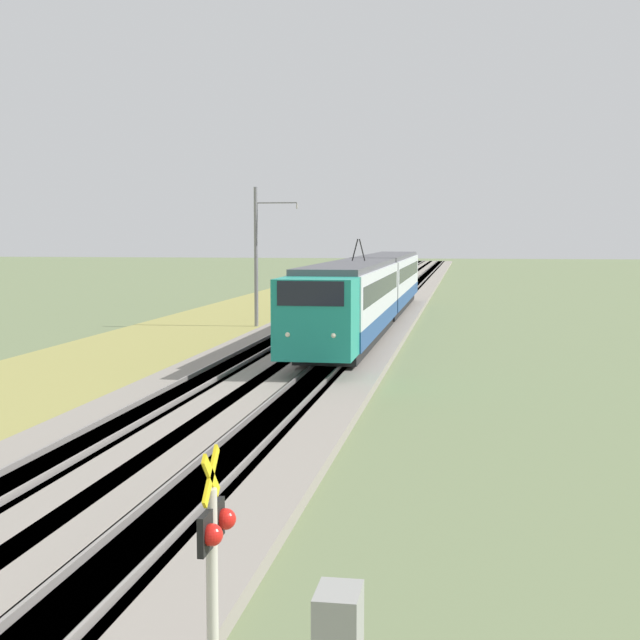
% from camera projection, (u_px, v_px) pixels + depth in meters
% --- Properties ---
extents(ballast_main, '(240.00, 4.40, 0.30)m').
position_uv_depth(ballast_main, '(326.00, 315.00, 58.05)').
color(ballast_main, gray).
rests_on(ballast_main, ground).
extents(ballast_adjacent, '(240.00, 4.40, 0.30)m').
position_uv_depth(ballast_adjacent, '(384.00, 316.00, 57.42)').
color(ballast_adjacent, gray).
rests_on(ballast_adjacent, ground).
extents(track_main, '(240.00, 1.57, 0.45)m').
position_uv_depth(track_main, '(326.00, 315.00, 58.05)').
color(track_main, '#4C4238').
rests_on(track_main, ground).
extents(track_adjacent, '(240.00, 1.57, 0.45)m').
position_uv_depth(track_adjacent, '(384.00, 316.00, 57.42)').
color(track_adjacent, '#4C4238').
rests_on(track_adjacent, ground).
extents(grass_verge, '(240.00, 9.79, 0.12)m').
position_uv_depth(grass_verge, '(247.00, 315.00, 58.92)').
color(grass_verge, '#99934C').
rests_on(grass_verge, ground).
extents(passenger_train, '(39.49, 2.92, 5.18)m').
position_uv_depth(passenger_train, '(372.00, 287.00, 50.08)').
color(passenger_train, teal).
rests_on(passenger_train, ground).
extents(crossing_signal_far, '(0.70, 0.23, 3.44)m').
position_uv_depth(crossing_signal_far, '(214.00, 593.00, 8.14)').
color(crossing_signal_far, beige).
rests_on(crossing_signal_far, ground).
extents(catenary_mast_mid, '(0.22, 2.56, 8.10)m').
position_uv_depth(catenary_mast_mid, '(257.00, 256.00, 50.96)').
color(catenary_mast_mid, slate).
rests_on(catenary_mast_mid, ground).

